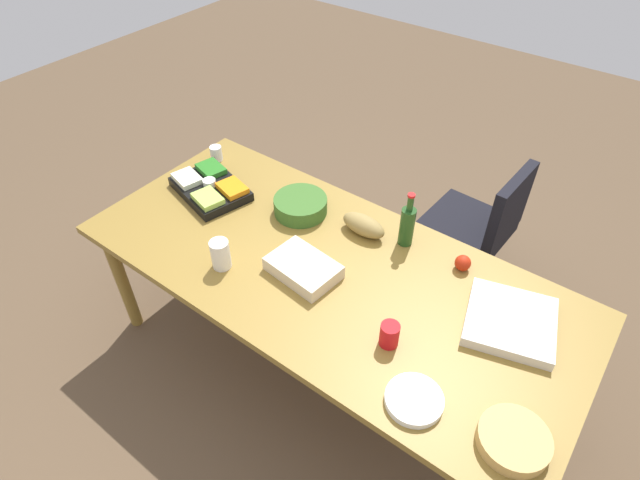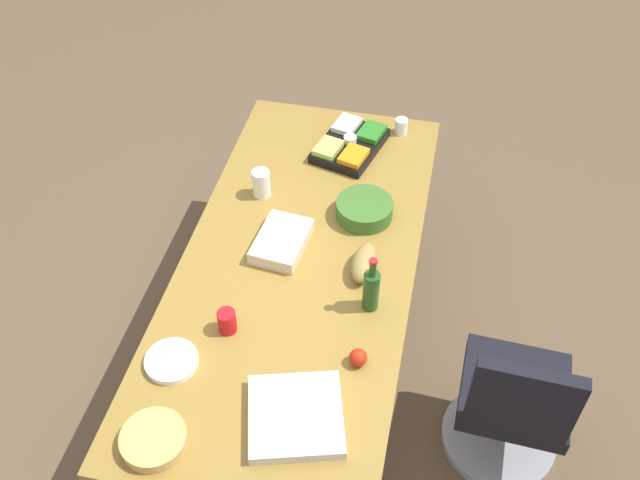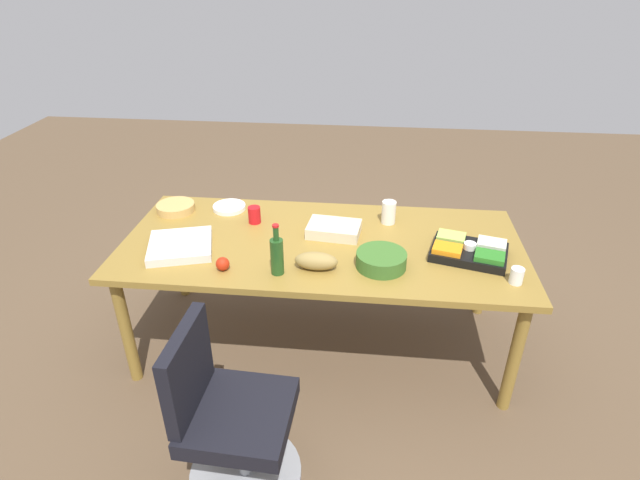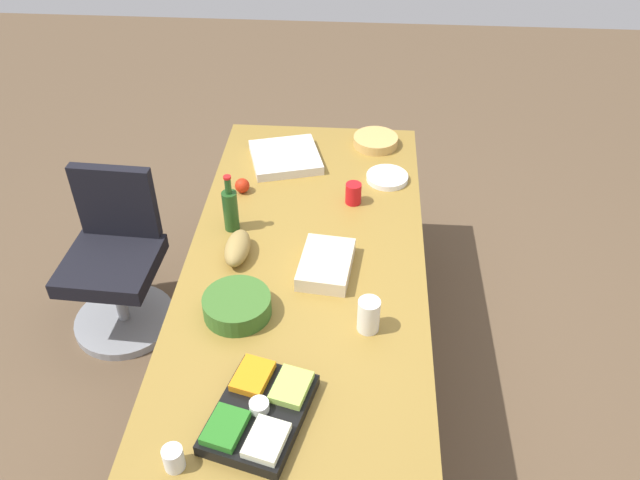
% 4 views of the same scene
% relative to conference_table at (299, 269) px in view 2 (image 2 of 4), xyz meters
% --- Properties ---
extents(ground_plane, '(10.00, 10.00, 0.00)m').
position_rel_conference_table_xyz_m(ground_plane, '(0.00, 0.00, -0.72)').
color(ground_plane, brown).
extents(conference_table, '(2.42, 1.09, 0.79)m').
position_rel_conference_table_xyz_m(conference_table, '(0.00, 0.00, 0.00)').
color(conference_table, olive).
rests_on(conference_table, ground).
extents(office_chair, '(0.56, 0.56, 0.92)m').
position_rel_conference_table_xyz_m(office_chair, '(-0.33, -1.06, -0.36)').
color(office_chair, gray).
rests_on(office_chair, ground).
extents(salad_bowl, '(0.33, 0.33, 0.09)m').
position_rel_conference_table_xyz_m(salad_bowl, '(0.36, -0.25, 0.11)').
color(salad_bowl, '#386525').
rests_on(salad_bowl, conference_table).
extents(paper_cup, '(0.09, 0.09, 0.09)m').
position_rel_conference_table_xyz_m(paper_cup, '(1.07, -0.34, 0.11)').
color(paper_cup, white).
rests_on(paper_cup, conference_table).
extents(sheet_cake, '(0.34, 0.25, 0.07)m').
position_rel_conference_table_xyz_m(sheet_cake, '(0.07, 0.10, 0.10)').
color(sheet_cake, beige).
rests_on(sheet_cake, conference_table).
extents(veggie_tray, '(0.48, 0.40, 0.09)m').
position_rel_conference_table_xyz_m(veggie_tray, '(0.86, -0.08, 0.11)').
color(veggie_tray, black).
rests_on(veggie_tray, conference_table).
extents(pizza_box, '(0.45, 0.45, 0.05)m').
position_rel_conference_table_xyz_m(pizza_box, '(-0.82, -0.18, 0.09)').
color(pizza_box, silver).
rests_on(pizza_box, conference_table).
extents(bread_loaf, '(0.24, 0.12, 0.10)m').
position_rel_conference_table_xyz_m(bread_loaf, '(0.00, -0.31, 0.12)').
color(bread_loaf, olive).
rests_on(bread_loaf, conference_table).
extents(wine_bottle, '(0.09, 0.09, 0.30)m').
position_rel_conference_table_xyz_m(wine_bottle, '(-0.21, -0.37, 0.18)').
color(wine_bottle, '#1F481B').
rests_on(wine_bottle, conference_table).
extents(chip_bowl, '(0.31, 0.31, 0.05)m').
position_rel_conference_table_xyz_m(chip_bowl, '(-1.03, 0.31, 0.10)').
color(chip_bowl, tan).
rests_on(chip_bowl, conference_table).
extents(mayo_jar, '(0.10, 0.10, 0.15)m').
position_rel_conference_table_xyz_m(mayo_jar, '(0.40, 0.29, 0.14)').
color(mayo_jar, white).
rests_on(mayo_jar, conference_table).
extents(apple_red, '(0.09, 0.09, 0.08)m').
position_rel_conference_table_xyz_m(apple_red, '(-0.51, -0.37, 0.11)').
color(apple_red, '#B7240F').
rests_on(apple_red, conference_table).
extents(paper_plate_stack, '(0.28, 0.28, 0.03)m').
position_rel_conference_table_xyz_m(paper_plate_stack, '(-0.67, 0.38, 0.08)').
color(paper_plate_stack, white).
rests_on(paper_plate_stack, conference_table).
extents(red_solo_cup, '(0.09, 0.09, 0.11)m').
position_rel_conference_table_xyz_m(red_solo_cup, '(-0.46, 0.20, 0.12)').
color(red_solo_cup, red).
rests_on(red_solo_cup, conference_table).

